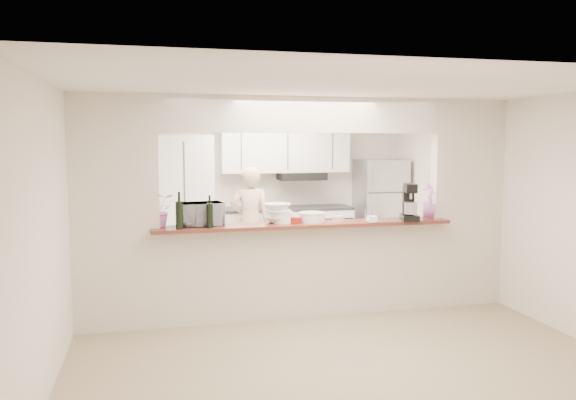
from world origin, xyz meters
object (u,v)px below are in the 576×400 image
object	(u,v)px
stand_mixer	(410,204)
person	(250,222)
refrigerator	(380,210)
toaster_oven	(202,214)

from	to	relation	value
stand_mixer	person	distance (m)	2.70
refrigerator	stand_mixer	xyz separation A→B (m)	(-0.82, -2.79, 0.43)
refrigerator	toaster_oven	size ratio (longest dim) A/B	3.77
refrigerator	toaster_oven	distance (m)	4.14
refrigerator	stand_mixer	bearing A→B (deg)	-106.42
person	toaster_oven	bearing A→B (deg)	73.25
person	stand_mixer	bearing A→B (deg)	131.12
stand_mixer	refrigerator	bearing A→B (deg)	73.58
toaster_oven	stand_mixer	distance (m)	2.39
toaster_oven	person	size ratio (longest dim) A/B	0.28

